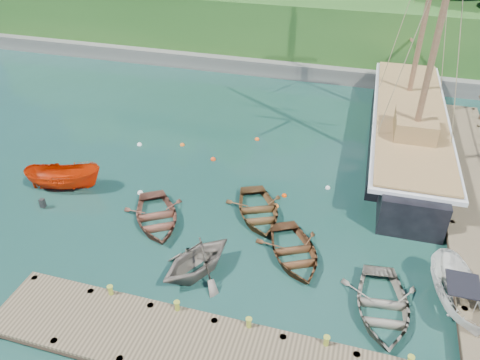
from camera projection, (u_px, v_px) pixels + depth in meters
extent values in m
plane|color=#103124|center=(237.00, 244.00, 23.12)|extent=(160.00, 160.00, 0.00)
cube|color=#453A2A|center=(239.00, 357.00, 17.16)|extent=(20.00, 3.20, 0.12)
cube|color=black|center=(239.00, 360.00, 17.25)|extent=(20.00, 3.20, 0.20)
cylinder|color=black|center=(37.00, 286.00, 20.73)|extent=(0.28, 0.28, 1.10)
cube|color=#453A2A|center=(473.00, 194.00, 25.73)|extent=(3.20, 24.00, 0.12)
cube|color=black|center=(472.00, 197.00, 25.82)|extent=(3.20, 24.00, 0.20)
cylinder|color=black|center=(435.00, 111.00, 35.65)|extent=(0.28, 0.28, 1.10)
cylinder|color=black|center=(471.00, 116.00, 35.04)|extent=(0.28, 0.28, 1.10)
cylinder|color=olive|center=(113.00, 304.00, 19.98)|extent=(0.26, 0.26, 0.45)
cylinder|color=olive|center=(179.00, 319.00, 19.28)|extent=(0.26, 0.26, 0.45)
cylinder|color=olive|center=(249.00, 336.00, 18.58)|extent=(0.26, 0.26, 0.45)
cylinder|color=olive|center=(324.00, 355.00, 17.88)|extent=(0.26, 0.26, 0.45)
imported|color=brown|center=(157.00, 222.00, 24.57)|extent=(5.11, 5.51, 0.93)
imported|color=#696156|center=(198.00, 273.00, 21.49)|extent=(4.70, 4.91, 2.01)
imported|color=#4E2E18|center=(293.00, 257.00, 22.35)|extent=(4.77, 5.30, 0.90)
imported|color=slate|center=(381.00, 313.00, 19.57)|extent=(3.84, 4.99, 0.96)
imported|color=#4F351B|center=(258.00, 216.00, 25.02)|extent=(4.69, 5.30, 0.91)
imported|color=red|center=(67.00, 188.00, 27.16)|extent=(4.66, 2.73, 1.69)
imported|color=white|center=(455.00, 308.00, 19.76)|extent=(2.90, 4.89, 1.77)
cube|color=black|center=(406.00, 136.00, 31.01)|extent=(4.91, 14.31, 2.95)
cube|color=black|center=(403.00, 85.00, 38.35)|extent=(2.63, 4.52, 2.66)
cube|color=black|center=(410.00, 207.00, 24.49)|extent=(3.31, 3.72, 2.81)
cube|color=silver|center=(410.00, 116.00, 30.21)|extent=(5.05, 18.78, 0.25)
cube|color=brown|center=(411.00, 113.00, 30.07)|extent=(4.62, 18.37, 0.12)
cube|color=brown|center=(415.00, 125.00, 27.29)|extent=(2.37, 3.05, 1.20)
cylinder|color=brown|center=(409.00, 37.00, 39.57)|extent=(0.38, 6.90, 1.69)
cylinder|color=brown|center=(443.00, 11.00, 23.12)|extent=(0.36, 0.36, 14.44)
sphere|color=silver|center=(140.00, 193.00, 26.75)|extent=(0.34, 0.34, 0.34)
sphere|color=red|center=(213.00, 160.00, 29.83)|extent=(0.34, 0.34, 0.34)
sphere|color=#ED3E00|center=(284.00, 196.00, 26.53)|extent=(0.29, 0.29, 0.29)
sphere|color=white|center=(328.00, 188.00, 27.17)|extent=(0.29, 0.29, 0.29)
sphere|color=orange|center=(182.00, 145.00, 31.38)|extent=(0.31, 0.31, 0.31)
sphere|color=#F14F12|center=(257.00, 140.00, 32.04)|extent=(0.32, 0.32, 0.32)
sphere|color=silver|center=(140.00, 145.00, 31.42)|extent=(0.34, 0.34, 0.34)
sphere|color=orange|center=(276.00, 207.00, 25.70)|extent=(0.32, 0.32, 0.32)
cube|color=#474744|center=(228.00, 59.00, 43.81)|extent=(50.00, 4.00, 1.40)
cube|color=#1B4916|center=(246.00, 17.00, 47.27)|extent=(50.00, 14.00, 6.00)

